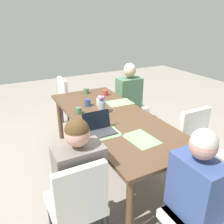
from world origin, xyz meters
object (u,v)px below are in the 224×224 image
person_head_right_left_near (193,206)px  coffee_mug_centre_right (86,91)px  chair_near_left_mid (77,201)px  flower_vase (102,104)px  chair_far_right_mid (200,145)px  person_far_left_far (129,102)px  coffee_mug_near_left (88,103)px  chair_head_left_right_near (70,100)px  chair_head_right_left_near (205,210)px  chair_far_left_far (129,102)px  person_near_left_mid (81,190)px  dining_table (112,121)px  coffee_mug_near_right (105,93)px  laptop_near_left_mid (99,129)px  coffee_mug_far_left (78,111)px  coffee_mug_centre_left (99,102)px

person_head_right_left_near → coffee_mug_centre_right: person_head_right_left_near is taller
chair_near_left_mid → flower_vase: (-1.04, 0.73, 0.36)m
coffee_mug_centre_right → chair_far_right_mid: bearing=23.0°
person_head_right_left_near → person_far_left_far: bearing=160.8°
coffee_mug_near_left → coffee_mug_centre_right: size_ratio=1.18×
chair_head_left_right_near → coffee_mug_centre_right: 0.58m
chair_head_right_left_near → chair_far_left_far: same height
person_near_left_mid → person_far_left_far: 2.20m
dining_table → flower_vase: flower_vase is taller
person_far_left_far → chair_head_left_right_near: size_ratio=1.33×
coffee_mug_near_right → laptop_near_left_mid: bearing=-29.4°
chair_head_left_right_near → coffee_mug_centre_right: chair_head_left_right_near is taller
chair_head_right_left_near → chair_near_left_mid: same height
person_near_left_mid → flower_vase: person_near_left_mid is taller
chair_head_left_right_near → coffee_mug_near_right: chair_head_left_right_near is taller
person_head_right_left_near → coffee_mug_far_left: bearing=-169.3°
person_head_right_left_near → coffee_mug_near_left: person_head_right_left_near is taller
chair_far_left_far → chair_head_left_right_near: bearing=-124.0°
chair_near_left_mid → flower_vase: bearing=145.1°
chair_head_right_left_near → coffee_mug_near_left: (-1.92, -0.19, 0.29)m
chair_head_left_right_near → flower_vase: size_ratio=3.74×
dining_table → chair_far_left_far: bearing=137.3°
coffee_mug_near_right → chair_head_right_left_near: bearing=-6.0°
person_near_left_mid → laptop_near_left_mid: bearing=141.2°
person_far_left_far → person_near_left_mid: bearing=-42.3°
chair_near_left_mid → coffee_mug_centre_right: chair_near_left_mid is taller
dining_table → laptop_near_left_mid: laptop_near_left_mid is taller
person_near_left_mid → laptop_near_left_mid: size_ratio=3.73×
coffee_mug_near_left → coffee_mug_near_right: size_ratio=1.19×
person_head_right_left_near → chair_far_right_mid: (-0.67, 0.80, -0.03)m
laptop_near_left_mid → coffee_mug_near_left: size_ratio=3.23×
coffee_mug_near_right → coffee_mug_centre_right: 0.31m
person_near_left_mid → chair_head_left_right_near: 2.39m
person_head_right_left_near → coffee_mug_near_left: (-1.86, -0.11, 0.26)m
coffee_mug_near_left → coffee_mug_centre_left: size_ratio=1.03×
person_near_left_mid → chair_far_right_mid: person_near_left_mid is taller
person_near_left_mid → person_head_right_left_near: bearing=51.3°
person_near_left_mid → chair_far_left_far: bearing=137.8°
chair_near_left_mid → person_head_right_left_near: bearing=57.3°
person_head_right_left_near → coffee_mug_far_left: person_head_right_left_near is taller
coffee_mug_near_left → coffee_mug_near_right: coffee_mug_near_left is taller
person_head_right_left_near → coffee_mug_far_left: 1.72m
dining_table → laptop_near_left_mid: 0.48m
person_near_left_mid → coffee_mug_far_left: bearing=160.1°
coffee_mug_centre_left → person_near_left_mid: bearing=-31.4°
chair_near_left_mid → coffee_mug_centre_left: chair_near_left_mid is taller
chair_far_right_mid → coffee_mug_centre_right: (-1.70, -0.72, 0.28)m
person_far_left_far → coffee_mug_near_left: person_far_left_far is taller
person_far_left_far → coffee_mug_centre_right: size_ratio=14.19×
chair_far_right_mid → laptop_near_left_mid: (-0.41, -1.10, 0.29)m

